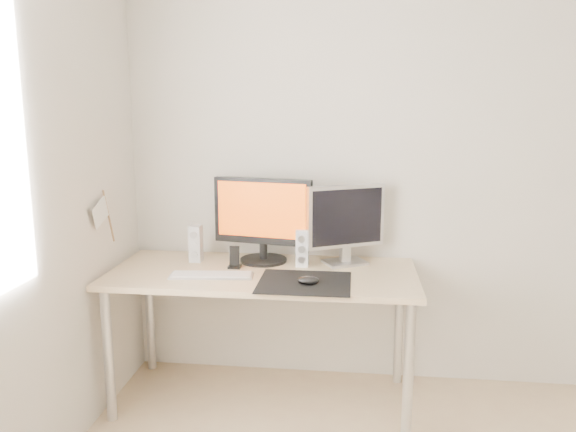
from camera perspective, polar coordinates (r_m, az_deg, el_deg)
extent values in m
plane|color=silver|center=(3.21, 15.11, 4.85)|extent=(3.50, 0.00, 3.50)
cube|color=black|center=(2.76, 1.69, -6.76)|extent=(0.45, 0.40, 0.00)
ellipsoid|color=black|center=(2.73, 2.06, -6.54)|extent=(0.11, 0.06, 0.04)
cube|color=#D1B587|center=(2.96, -2.58, -5.89)|extent=(1.60, 0.70, 0.03)
cylinder|color=silver|center=(3.03, -17.78, -13.34)|extent=(0.05, 0.05, 0.70)
cylinder|color=silver|center=(2.80, 12.14, -15.19)|extent=(0.05, 0.05, 0.70)
cylinder|color=silver|center=(3.53, -13.87, -9.62)|extent=(0.05, 0.05, 0.70)
cylinder|color=silver|center=(3.33, 11.22, -10.79)|extent=(0.05, 0.05, 0.70)
cylinder|color=black|center=(3.13, -2.50, -4.48)|extent=(0.30, 0.30, 0.02)
cylinder|color=black|center=(3.11, -2.51, -3.27)|extent=(0.05, 0.05, 0.12)
cube|color=black|center=(3.06, -2.59, 0.49)|extent=(0.55, 0.14, 0.36)
cube|color=orange|center=(3.04, -2.75, 0.60)|extent=(0.49, 0.10, 0.30)
cube|color=#BDBDC0|center=(3.10, 5.79, -4.70)|extent=(0.27, 0.24, 0.01)
cube|color=#B2B2B4|center=(3.08, 5.82, -3.67)|extent=(0.06, 0.06, 0.10)
cube|color=#B6B6B8|center=(3.04, 5.89, -0.03)|extent=(0.42, 0.24, 0.34)
cube|color=black|center=(3.02, 6.08, -0.10)|extent=(0.36, 0.19, 0.30)
cube|color=silver|center=(3.15, -9.34, -2.76)|extent=(0.06, 0.07, 0.20)
cylinder|color=#B6B7B9|center=(3.12, -9.52, -3.93)|extent=(0.04, 0.01, 0.04)
cylinder|color=silver|center=(3.11, -9.56, -2.94)|extent=(0.04, 0.01, 0.04)
cylinder|color=#A9A9AC|center=(3.10, -9.59, -1.94)|extent=(0.04, 0.01, 0.04)
cube|color=white|center=(3.02, 1.46, -3.22)|extent=(0.06, 0.07, 0.20)
cylinder|color=silver|center=(2.99, 1.38, -4.45)|extent=(0.04, 0.01, 0.04)
cylinder|color=#BBBBBD|center=(2.98, 1.39, -3.41)|extent=(0.04, 0.01, 0.04)
cylinder|color=#B6B6B9|center=(2.97, 1.39, -2.37)|extent=(0.04, 0.01, 0.04)
cube|color=#B8B8BB|center=(2.88, -7.77, -6.02)|extent=(0.43, 0.16, 0.01)
cube|color=white|center=(2.88, -7.78, -5.87)|extent=(0.41, 0.14, 0.01)
cube|color=black|center=(3.02, -5.44, -5.15)|extent=(0.07, 0.06, 0.01)
cube|color=black|center=(3.00, -5.46, -4.05)|extent=(0.05, 0.02, 0.11)
cylinder|color=#A57F54|center=(3.04, -17.76, -0.03)|extent=(0.01, 0.10, 0.29)
cube|color=white|center=(2.95, -18.48, 0.40)|extent=(0.00, 0.19, 0.15)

